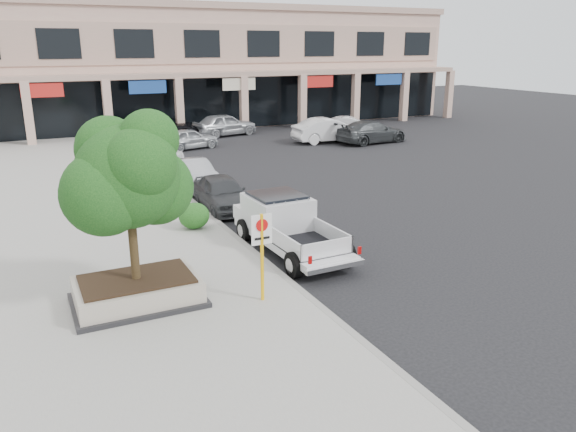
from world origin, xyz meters
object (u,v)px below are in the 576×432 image
object	(u,v)px
lot_car_c	(372,132)
lot_car_f	(350,126)
lot_car_a	(188,139)
pickup_truck	(291,227)
curb_car_d	(137,132)
lot_car_e	(225,125)
planter_tree	(132,175)
curb_car_a	(222,193)
no_parking_sign	(262,245)
planter	(137,291)
lot_car_d	(168,128)
curb_car_c	(157,150)
curb_car_b	(194,174)
lot_car_b	(329,130)

from	to	relation	value
lot_car_c	lot_car_f	world-z (taller)	lot_car_c
lot_car_a	lot_car_f	world-z (taller)	lot_car_a
pickup_truck	lot_car_f	bearing A→B (deg)	52.06
lot_car_f	curb_car_d	bearing A→B (deg)	106.72
lot_car_e	lot_car_f	size ratio (longest dim) A/B	1.19
planter_tree	curb_car_a	bearing A→B (deg)	57.04
planter_tree	lot_car_c	size ratio (longest dim) A/B	0.77
pickup_truck	lot_car_f	distance (m)	25.09
lot_car_a	lot_car_c	xyz separation A→B (m)	(11.88, -3.13, 0.08)
lot_car_a	lot_car_e	world-z (taller)	lot_car_e
no_parking_sign	planter	bearing A→B (deg)	157.10
planter_tree	lot_car_d	xyz separation A→B (m)	(7.48, 26.55, -2.70)
pickup_truck	curb_car_c	size ratio (longest dim) A/B	1.17
lot_car_c	lot_car_d	world-z (taller)	lot_car_c
curb_car_b	lot_car_c	bearing A→B (deg)	21.55
lot_car_c	lot_car_e	size ratio (longest dim) A/B	1.08
curb_car_c	curb_car_d	bearing A→B (deg)	84.15
lot_car_d	lot_car_b	bearing A→B (deg)	-100.96
planter	pickup_truck	world-z (taller)	pickup_truck
planter	lot_car_f	bearing A→B (deg)	47.77
lot_car_b	lot_car_f	distance (m)	3.72
lot_car_c	pickup_truck	bearing A→B (deg)	132.57
curb_car_a	curb_car_b	xyz separation A→B (m)	(-0.04, 3.81, -0.02)
planter_tree	pickup_truck	distance (m)	5.99
lot_car_d	lot_car_e	size ratio (longest dim) A/B	1.08
lot_car_b	lot_car_c	bearing A→B (deg)	-119.84
planter_tree	curb_car_d	distance (m)	25.66
curb_car_d	lot_car_a	xyz separation A→B (m)	(2.51, -3.66, -0.13)
curb_car_c	lot_car_a	distance (m)	4.14
planter	planter_tree	bearing A→B (deg)	48.97
curb_car_c	lot_car_a	size ratio (longest dim) A/B	1.20
no_parking_sign	pickup_truck	bearing A→B (deg)	52.86
planter	curb_car_a	distance (m)	9.04
pickup_truck	curb_car_b	distance (m)	9.50
curb_car_c	lot_car_c	world-z (taller)	lot_car_c
planter_tree	lot_car_b	size ratio (longest dim) A/B	0.80
planter_tree	curb_car_c	xyz separation A→B (m)	(4.74, 18.28, -2.73)
curb_car_a	curb_car_b	bearing A→B (deg)	92.76
planter	lot_car_f	xyz separation A→B (m)	(20.08, 22.13, 0.19)
lot_car_a	curb_car_c	bearing A→B (deg)	123.64
planter	curb_car_b	size ratio (longest dim) A/B	0.78
curb_car_c	curb_car_d	distance (m)	6.76
planter	lot_car_e	world-z (taller)	lot_car_e
planter	lot_car_a	world-z (taller)	lot_car_a
lot_car_b	planter	bearing A→B (deg)	142.29
pickup_truck	planter	bearing A→B (deg)	-162.09
lot_car_e	curb_car_d	bearing A→B (deg)	82.75
no_parking_sign	curb_car_d	world-z (taller)	no_parking_sign
lot_car_a	no_parking_sign	bearing A→B (deg)	153.43
planter	lot_car_e	xyz separation A→B (m)	(11.59, 25.74, 0.34)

